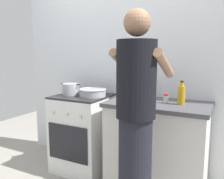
# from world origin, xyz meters

# --- Properties ---
(back_wall) EXTENTS (3.20, 0.10, 2.50)m
(back_wall) POSITION_xyz_m (0.20, 0.50, 1.25)
(back_wall) COLOR silver
(back_wall) RESTS_ON ground
(countertop) EXTENTS (1.00, 0.60, 0.90)m
(countertop) POSITION_xyz_m (0.55, 0.15, 0.45)
(countertop) COLOR silver
(countertop) RESTS_ON ground
(stove_range) EXTENTS (0.60, 0.62, 0.90)m
(stove_range) POSITION_xyz_m (-0.35, 0.15, 0.45)
(stove_range) COLOR white
(stove_range) RESTS_ON ground
(pot) EXTENTS (0.26, 0.19, 0.14)m
(pot) POSITION_xyz_m (-0.49, 0.10, 0.97)
(pot) COLOR #B2B2B7
(pot) RESTS_ON stove_range
(mixing_bowl) EXTENTS (0.31, 0.31, 0.09)m
(mixing_bowl) POSITION_xyz_m (-0.21, 0.15, 0.95)
(mixing_bowl) COLOR #B7B7BC
(mixing_bowl) RESTS_ON stove_range
(utensil_crock) EXTENTS (0.10, 0.10, 0.33)m
(utensil_crock) POSITION_xyz_m (0.32, 0.34, 1.00)
(utensil_crock) COLOR silver
(utensil_crock) RESTS_ON countertop
(spice_bottle) EXTENTS (0.04, 0.04, 0.09)m
(spice_bottle) POSITION_xyz_m (0.62, 0.16, 0.94)
(spice_bottle) COLOR silver
(spice_bottle) RESTS_ON countertop
(oil_bottle) EXTENTS (0.07, 0.07, 0.23)m
(oil_bottle) POSITION_xyz_m (0.77, 0.16, 0.99)
(oil_bottle) COLOR gold
(oil_bottle) RESTS_ON countertop
(person) EXTENTS (0.41, 0.50, 1.70)m
(person) POSITION_xyz_m (0.55, -0.46, 0.86)
(person) COLOR black
(person) RESTS_ON ground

